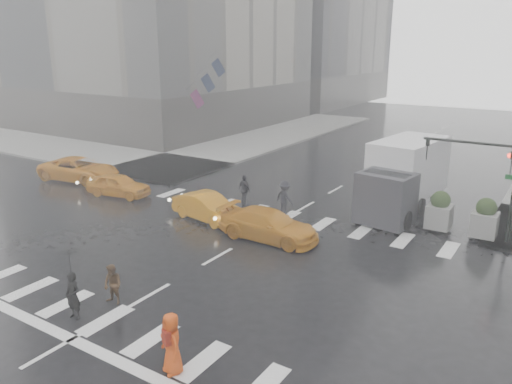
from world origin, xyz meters
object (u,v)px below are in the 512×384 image
Objects in this scene: traffic_signal_pole at (491,171)px; pedestrian_orange at (172,343)px; pedestrian_brown at (113,285)px; taxi_mid at (208,207)px; taxi_front at (118,185)px; box_truck at (402,175)px.

traffic_signal_pole is 15.94m from pedestrian_orange.
taxi_mid is at bearing 102.96° from pedestrian_brown.
traffic_signal_pole is 2.58× the size of pedestrian_orange.
taxi_front is at bearing 133.01° from pedestrian_brown.
taxi_mid is (-6.77, 10.20, -0.20)m from pedestrian_orange.
pedestrian_orange is (4.22, -1.72, 0.17)m from pedestrian_brown.
traffic_signal_pole is 1.17× the size of taxi_front.
traffic_signal_pole is 19.80m from taxi_front.
pedestrian_brown reaches higher than taxi_mid.
taxi_mid is 0.58× the size of box_truck.
traffic_signal_pole is 3.17× the size of pedestrian_brown.
pedestrian_brown is at bearing -153.01° from taxi_mid.
traffic_signal_pole reaches higher than taxi_mid.
box_truck reaches higher than pedestrian_orange.
traffic_signal_pole reaches higher than pedestrian_brown.
traffic_signal_pole reaches higher than taxi_front.
pedestrian_orange is at bearing -85.80° from box_truck.
pedestrian_orange is 0.43× the size of taxi_mid.
pedestrian_brown is 0.37× the size of taxi_front.
taxi_mid is (-2.55, 8.48, -0.04)m from pedestrian_brown.
taxi_mid is at bearing -105.33° from taxi_front.
box_truck reaches higher than pedestrian_brown.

